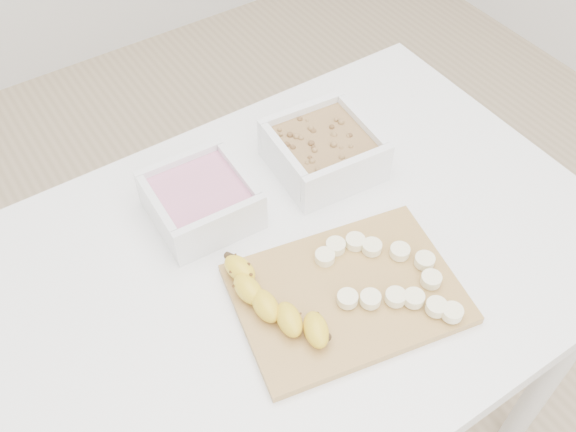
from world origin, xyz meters
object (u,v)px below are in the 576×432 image
bowl_granola (323,150)px  cutting_board (347,294)px  banana (276,303)px  table (298,287)px  bowl_yogurt (201,200)px

bowl_granola → cutting_board: size_ratio=0.56×
banana → bowl_granola: bearing=40.2°
table → bowl_yogurt: bearing=119.9°
cutting_board → banana: bearing=163.7°
bowl_granola → banana: 0.32m
cutting_board → banana: 0.11m
table → cutting_board: (0.01, -0.11, 0.10)m
bowl_yogurt → cutting_board: size_ratio=0.51×
bowl_yogurt → banana: bowl_yogurt is taller
bowl_granola → banana: (-0.23, -0.21, -0.01)m
table → banana: banana is taller
bowl_yogurt → table: bearing=-60.1°
bowl_yogurt → bowl_granola: 0.23m
bowl_yogurt → cutting_board: bearing=-68.6°
table → cutting_board: 0.15m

